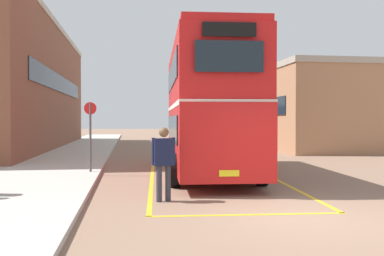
{
  "coord_description": "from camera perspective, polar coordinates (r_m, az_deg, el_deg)",
  "views": [
    {
      "loc": [
        -3.46,
        -8.29,
        2.01
      ],
      "look_at": [
        -0.78,
        10.19,
        1.63
      ],
      "focal_mm": 40.48,
      "sensor_mm": 36.0,
      "label": 1
    }
  ],
  "objects": [
    {
      "name": "ground_plane",
      "position": [
        23.04,
        0.43,
        -3.83
      ],
      "size": [
        135.6,
        135.6,
        0.0
      ],
      "primitive_type": "plane",
      "color": "#846651"
    },
    {
      "name": "sidewalk_left",
      "position": [
        25.35,
        -15.12,
        -3.26
      ],
      "size": [
        4.0,
        57.6,
        0.14
      ],
      "primitive_type": "cube",
      "color": "#B2ADA3",
      "rests_on": "ground"
    },
    {
      "name": "brick_building_left",
      "position": [
        31.55,
        -23.05,
        5.03
      ],
      "size": [
        6.9,
        25.24,
        8.36
      ],
      "color": "brown",
      "rests_on": "ground"
    },
    {
      "name": "depot_building_right",
      "position": [
        31.12,
        14.72,
        2.5
      ],
      "size": [
        6.47,
        12.48,
        5.49
      ],
      "color": "#AD7A56",
      "rests_on": "ground"
    },
    {
      "name": "double_decker_bus",
      "position": [
        15.92,
        1.95,
        2.99
      ],
      "size": [
        3.32,
        10.02,
        4.75
      ],
      "color": "black",
      "rests_on": "ground"
    },
    {
      "name": "single_deck_bus",
      "position": [
        33.34,
        3.41,
        0.53
      ],
      "size": [
        3.36,
        8.32,
        3.02
      ],
      "color": "black",
      "rests_on": "ground"
    },
    {
      "name": "pedestrian_boarding",
      "position": [
        10.57,
        -3.77,
        -3.96
      ],
      "size": [
        0.58,
        0.35,
        1.81
      ],
      "color": "#2D2D38",
      "rests_on": "ground"
    },
    {
      "name": "bus_stop_sign",
      "position": [
        15.76,
        -13.25,
        -0.21
      ],
      "size": [
        0.44,
        0.09,
        2.47
      ],
      "color": "#4C4C51",
      "rests_on": "sidewalk_left"
    },
    {
      "name": "bay_marking_yellow",
      "position": [
        14.19,
        3.08,
        -6.95
      ],
      "size": [
        4.97,
        12.14,
        0.01
      ],
      "color": "gold",
      "rests_on": "ground"
    }
  ]
}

